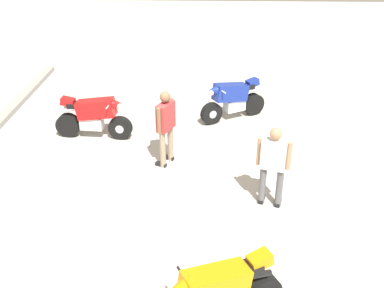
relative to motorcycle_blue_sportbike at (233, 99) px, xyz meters
The scene contains 5 objects.
ground_plane 3.62m from the motorcycle_blue_sportbike, 151.92° to the left, with size 40.00×40.00×0.00m, color #ADAAA3.
motorcycle_blue_sportbike is the anchor object (origin of this frame).
motorcycle_red_sportbike 3.73m from the motorcycle_blue_sportbike, 109.30° to the left, with size 0.70×1.96×1.14m.
person_in_white_shirt 4.04m from the motorcycle_blue_sportbike, behind, with size 0.42×0.64×1.68m.
person_in_red_shirt 2.96m from the motorcycle_blue_sportbike, 147.01° to the left, with size 0.64×0.47×1.75m.
Camera 1 is at (-8.20, -0.96, 5.28)m, focal length 42.26 mm.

